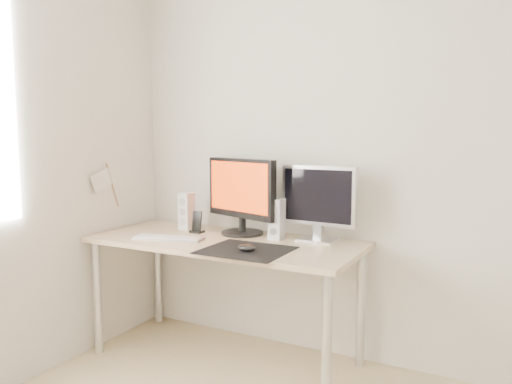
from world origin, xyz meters
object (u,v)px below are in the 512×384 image
(phone_dock, at_px, (197,226))
(desk, at_px, (225,252))
(main_monitor, at_px, (241,193))
(speaker_left, at_px, (187,211))
(keyboard, at_px, (168,238))
(second_monitor, at_px, (319,200))
(speaker_right, at_px, (277,219))
(mouse, at_px, (247,248))

(phone_dock, bearing_deg, desk, -19.15)
(main_monitor, relative_size, phone_dock, 3.88)
(speaker_left, xyz_separation_m, phone_dock, (0.13, -0.06, -0.08))
(main_monitor, relative_size, keyboard, 1.23)
(second_monitor, distance_m, phone_dock, 0.79)
(desk, bearing_deg, keyboard, -153.02)
(speaker_left, bearing_deg, speaker_right, -1.11)
(second_monitor, distance_m, speaker_left, 0.89)
(speaker_left, relative_size, phone_dock, 1.73)
(phone_dock, bearing_deg, keyboard, -99.45)
(main_monitor, distance_m, speaker_right, 0.29)
(mouse, xyz_separation_m, speaker_left, (-0.65, 0.37, 0.10))
(mouse, height_order, keyboard, mouse)
(speaker_left, bearing_deg, mouse, -29.82)
(mouse, height_order, speaker_left, speaker_left)
(mouse, bearing_deg, speaker_left, 150.18)
(mouse, xyz_separation_m, desk, (-0.27, 0.22, -0.10))
(speaker_right, bearing_deg, desk, -152.38)
(main_monitor, height_order, speaker_right, main_monitor)
(second_monitor, height_order, keyboard, second_monitor)
(speaker_left, distance_m, speaker_right, 0.65)
(mouse, relative_size, keyboard, 0.24)
(speaker_right, bearing_deg, mouse, -90.37)
(keyboard, height_order, phone_dock, phone_dock)
(desk, relative_size, second_monitor, 3.54)
(speaker_left, relative_size, keyboard, 0.55)
(speaker_right, relative_size, keyboard, 0.55)
(second_monitor, bearing_deg, keyboard, -155.60)
(phone_dock, bearing_deg, main_monitor, 17.49)
(main_monitor, height_order, phone_dock, main_monitor)
(desk, height_order, keyboard, keyboard)
(mouse, xyz_separation_m, speaker_right, (0.00, 0.36, 0.10))
(desk, relative_size, speaker_right, 6.70)
(mouse, xyz_separation_m, main_monitor, (-0.25, 0.39, 0.23))
(mouse, distance_m, keyboard, 0.57)
(main_monitor, bearing_deg, desk, -94.20)
(mouse, xyz_separation_m, keyboard, (-0.56, 0.07, -0.01))
(desk, relative_size, main_monitor, 2.98)
(desk, distance_m, keyboard, 0.34)
(second_monitor, bearing_deg, mouse, -118.55)
(speaker_left, distance_m, keyboard, 0.34)
(speaker_left, relative_size, speaker_right, 1.00)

